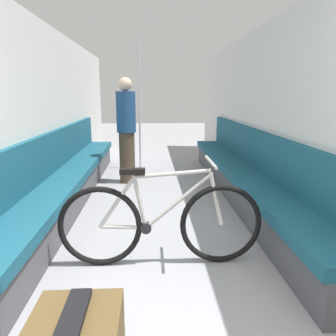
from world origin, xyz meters
TOP-DOWN VIEW (x-y plane):
  - wall_left at (-1.42, 3.06)m, footprint 0.10×9.31m
  - wall_right at (1.42, 3.06)m, footprint 0.10×9.31m
  - bench_seat_row_left at (-1.17, 3.19)m, footprint 0.47×5.16m
  - bench_seat_row_right at (1.17, 3.19)m, footprint 0.47×5.16m
  - bicycle at (-0.00, 1.49)m, footprint 1.68×0.46m
  - grab_pole_near at (-0.28, 5.15)m, footprint 0.08×0.08m
  - passenger_standing at (-0.46, 4.14)m, footprint 0.30×0.30m

SIDE VIEW (x-z plane):
  - bench_seat_row_left at x=-1.17m, z-range -0.17..0.76m
  - bench_seat_row_right at x=1.17m, z-range -0.17..0.76m
  - bicycle at x=0.00m, z-range -0.08..0.81m
  - passenger_standing at x=-0.46m, z-range 0.03..1.67m
  - grab_pole_near at x=-0.28m, z-range -0.03..2.22m
  - wall_left at x=-1.42m, z-range 0.00..2.27m
  - wall_right at x=1.42m, z-range 0.00..2.27m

